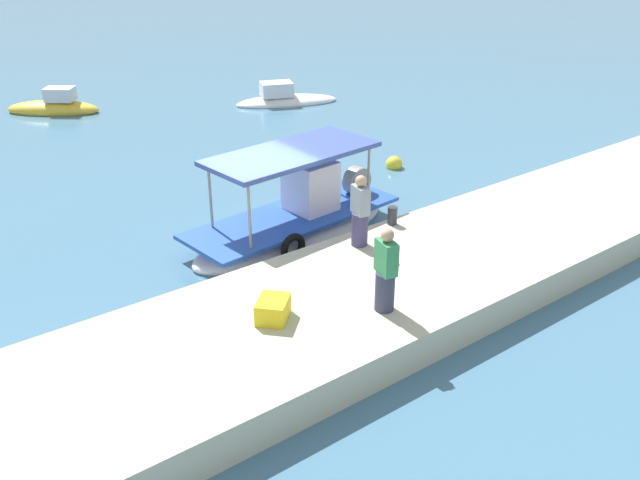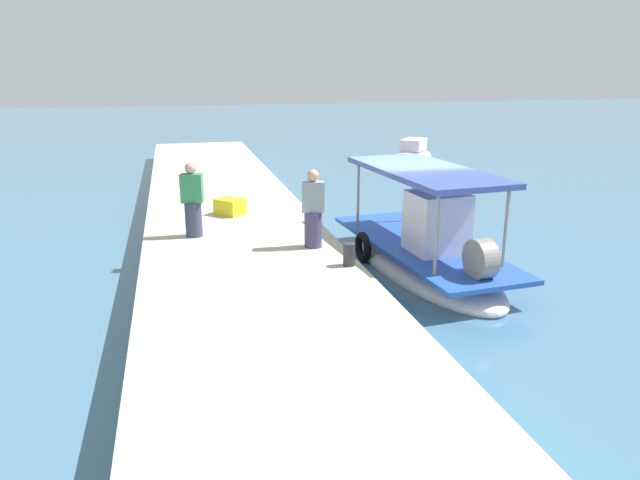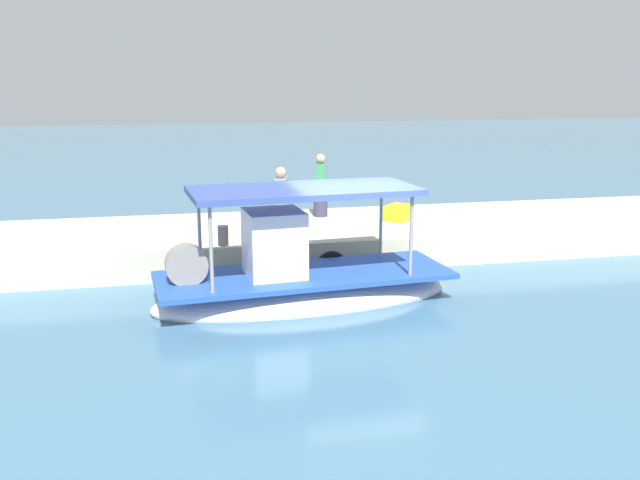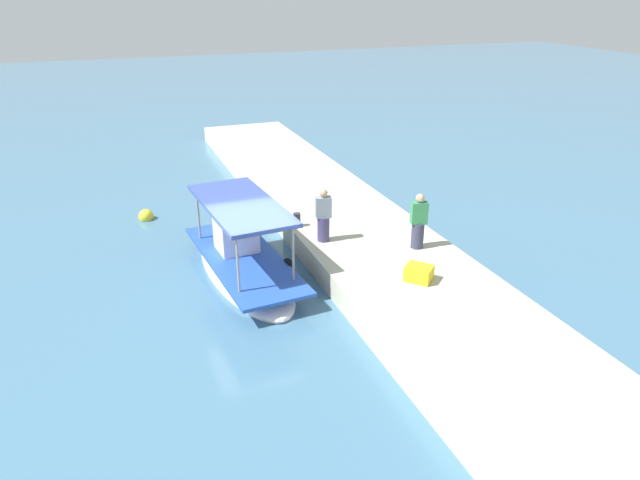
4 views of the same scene
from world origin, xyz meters
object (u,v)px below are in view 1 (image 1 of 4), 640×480
at_px(moored_boat_near, 285,100).
at_px(moored_boat_far, 54,108).
at_px(cargo_crate, 273,309).
at_px(marker_buoy, 394,164).
at_px(main_fishing_boat, 296,221).
at_px(fisherman_by_crate, 386,274).
at_px(mooring_bollard, 392,216).
at_px(fisherman_near_bollard, 360,214).

height_order(moored_boat_near, moored_boat_far, moored_boat_far).
bearing_deg(cargo_crate, marker_buoy, 34.96).
height_order(main_fishing_boat, cargo_crate, main_fishing_boat).
bearing_deg(moored_boat_near, main_fishing_boat, -123.75).
distance_m(fisherman_by_crate, moored_boat_near, 19.03).
relative_size(mooring_bollard, marker_buoy, 0.81).
bearing_deg(mooring_bollard, cargo_crate, -158.77).
distance_m(main_fishing_boat, cargo_crate, 5.36).
bearing_deg(main_fishing_boat, marker_buoy, 22.34).
bearing_deg(mooring_bollard, main_fishing_boat, 121.76).
bearing_deg(marker_buoy, moored_boat_near, 77.78).
bearing_deg(moored_boat_far, moored_boat_near, -28.69).
distance_m(fisherman_near_bollard, cargo_crate, 3.75).
xyz_separation_m(fisherman_by_crate, moored_boat_near, (9.23, 16.59, -1.37)).
xyz_separation_m(moored_boat_near, moored_boat_far, (-8.64, 4.73, 0.06)).
bearing_deg(fisherman_by_crate, main_fishing_boat, 73.14).
xyz_separation_m(main_fishing_boat, fisherman_by_crate, (-1.54, -5.08, 1.10)).
bearing_deg(fisherman_near_bollard, moored_boat_near, 61.23).
xyz_separation_m(mooring_bollard, marker_buoy, (4.35, 4.54, -0.86)).
bearing_deg(mooring_bollard, moored_boat_near, 65.19).
height_order(main_fishing_boat, fisherman_near_bollard, fisherman_near_bollard).
bearing_deg(cargo_crate, moored_boat_near, 54.40).
bearing_deg(moored_boat_near, cargo_crate, -125.60).
bearing_deg(fisherman_near_bollard, moored_boat_far, 92.75).
bearing_deg(fisherman_by_crate, fisherman_near_bollard, 59.11).
height_order(fisherman_near_bollard, marker_buoy, fisherman_near_bollard).
distance_m(main_fishing_boat, moored_boat_far, 16.26).
height_order(fisherman_near_bollard, moored_boat_far, fisherman_near_bollard).
distance_m(fisherman_near_bollard, mooring_bollard, 1.56).
xyz_separation_m(fisherman_near_bollard, moored_boat_near, (7.74, 14.10, -1.37)).
relative_size(main_fishing_boat, fisherman_by_crate, 3.66).
bearing_deg(main_fishing_boat, cargo_crate, -130.40).
xyz_separation_m(fisherman_near_bollard, moored_boat_far, (-0.90, 18.83, -1.31)).
relative_size(fisherman_near_bollard, mooring_bollard, 3.74).
relative_size(mooring_bollard, cargo_crate, 0.65).
bearing_deg(marker_buoy, fisherman_by_crate, -134.29).
height_order(fisherman_near_bollard, fisherman_by_crate, fisherman_by_crate).
relative_size(fisherman_by_crate, marker_buoy, 3.07).
bearing_deg(cargo_crate, fisherman_by_crate, -28.00).
xyz_separation_m(cargo_crate, moored_boat_near, (11.15, 15.57, -0.80)).
xyz_separation_m(marker_buoy, moored_boat_far, (-6.66, 13.89, 0.09)).
bearing_deg(marker_buoy, fisherman_near_bollard, -139.39).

